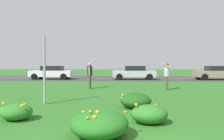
{
  "coord_description": "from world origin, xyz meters",
  "views": [
    {
      "loc": [
        0.01,
        -2.91,
        1.55
      ],
      "look_at": [
        -0.5,
        9.46,
        1.25
      ],
      "focal_mm": 33.35,
      "sensor_mm": 36.0,
      "label": 1
    }
  ],
  "objects_px": {
    "person_catcher_red_cap_gray_shirt": "(167,74)",
    "frisbee_white": "(108,65)",
    "car_tan_leftmost": "(216,73)",
    "sign_post_near_path": "(44,69)",
    "car_white_center_right": "(52,72)",
    "person_thrower_dark_shirt": "(90,73)",
    "car_silver_center_left": "(134,73)"
  },
  "relations": [
    {
      "from": "sign_post_near_path",
      "to": "person_thrower_dark_shirt",
      "type": "height_order",
      "value": "sign_post_near_path"
    },
    {
      "from": "sign_post_near_path",
      "to": "car_tan_leftmost",
      "type": "relative_size",
      "value": 0.62
    },
    {
      "from": "person_catcher_red_cap_gray_shirt",
      "to": "car_silver_center_left",
      "type": "distance_m",
      "value": 9.31
    },
    {
      "from": "car_tan_leftmost",
      "to": "car_silver_center_left",
      "type": "distance_m",
      "value": 8.66
    },
    {
      "from": "person_thrower_dark_shirt",
      "to": "car_white_center_right",
      "type": "xyz_separation_m",
      "value": [
        -5.46,
        8.77,
        -0.28
      ]
    },
    {
      "from": "person_catcher_red_cap_gray_shirt",
      "to": "person_thrower_dark_shirt",
      "type": "bearing_deg",
      "value": 175.15
    },
    {
      "from": "person_thrower_dark_shirt",
      "to": "frisbee_white",
      "type": "bearing_deg",
      "value": 3.61
    },
    {
      "from": "person_catcher_red_cap_gray_shirt",
      "to": "car_silver_center_left",
      "type": "xyz_separation_m",
      "value": [
        -1.44,
        9.19,
        -0.27
      ]
    },
    {
      "from": "person_thrower_dark_shirt",
      "to": "car_silver_center_left",
      "type": "xyz_separation_m",
      "value": [
        3.47,
        8.77,
        -0.28
      ]
    },
    {
      "from": "frisbee_white",
      "to": "car_white_center_right",
      "type": "bearing_deg",
      "value": 127.37
    },
    {
      "from": "person_catcher_red_cap_gray_shirt",
      "to": "car_silver_center_left",
      "type": "bearing_deg",
      "value": 98.91
    },
    {
      "from": "car_tan_leftmost",
      "to": "car_silver_center_left",
      "type": "xyz_separation_m",
      "value": [
        -8.66,
        0.0,
        0.0
      ]
    },
    {
      "from": "car_white_center_right",
      "to": "person_catcher_red_cap_gray_shirt",
      "type": "bearing_deg",
      "value": -41.55
    },
    {
      "from": "sign_post_near_path",
      "to": "car_white_center_right",
      "type": "bearing_deg",
      "value": 107.43
    },
    {
      "from": "car_tan_leftmost",
      "to": "car_white_center_right",
      "type": "height_order",
      "value": "same"
    },
    {
      "from": "sign_post_near_path",
      "to": "person_catcher_red_cap_gray_shirt",
      "type": "relative_size",
      "value": 1.62
    },
    {
      "from": "frisbee_white",
      "to": "car_tan_leftmost",
      "type": "bearing_deg",
      "value": 38.48
    },
    {
      "from": "frisbee_white",
      "to": "car_tan_leftmost",
      "type": "distance_m",
      "value": 14.0
    },
    {
      "from": "frisbee_white",
      "to": "car_silver_center_left",
      "type": "relative_size",
      "value": 0.06
    },
    {
      "from": "frisbee_white",
      "to": "sign_post_near_path",
      "type": "bearing_deg",
      "value": -111.56
    },
    {
      "from": "sign_post_near_path",
      "to": "frisbee_white",
      "type": "relative_size",
      "value": 9.8
    },
    {
      "from": "person_catcher_red_cap_gray_shirt",
      "to": "frisbee_white",
      "type": "bearing_deg",
      "value": 172.49
    },
    {
      "from": "person_catcher_red_cap_gray_shirt",
      "to": "car_white_center_right",
      "type": "distance_m",
      "value": 13.86
    },
    {
      "from": "car_silver_center_left",
      "to": "car_white_center_right",
      "type": "bearing_deg",
      "value": 180.0
    },
    {
      "from": "sign_post_near_path",
      "to": "person_catcher_red_cap_gray_shirt",
      "type": "height_order",
      "value": "sign_post_near_path"
    },
    {
      "from": "frisbee_white",
      "to": "car_white_center_right",
      "type": "distance_m",
      "value": 10.98
    },
    {
      "from": "sign_post_near_path",
      "to": "car_tan_leftmost",
      "type": "height_order",
      "value": "sign_post_near_path"
    },
    {
      "from": "person_thrower_dark_shirt",
      "to": "car_tan_leftmost",
      "type": "bearing_deg",
      "value": 35.88
    },
    {
      "from": "sign_post_near_path",
      "to": "car_white_center_right",
      "type": "xyz_separation_m",
      "value": [
        -4.46,
        14.21,
        -0.65
      ]
    },
    {
      "from": "person_catcher_red_cap_gray_shirt",
      "to": "car_white_center_right",
      "type": "relative_size",
      "value": 0.38
    },
    {
      "from": "person_thrower_dark_shirt",
      "to": "frisbee_white",
      "type": "height_order",
      "value": "person_thrower_dark_shirt"
    },
    {
      "from": "person_catcher_red_cap_gray_shirt",
      "to": "frisbee_white",
      "type": "xyz_separation_m",
      "value": [
        -3.72,
        0.49,
        0.54
      ]
    }
  ]
}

